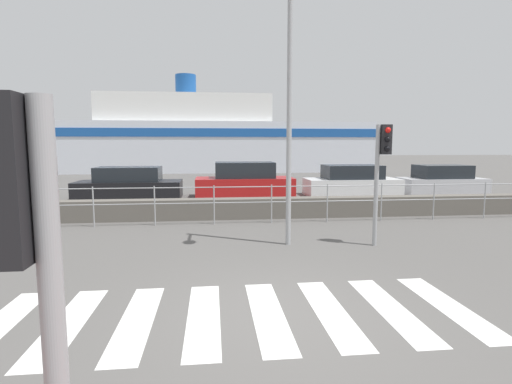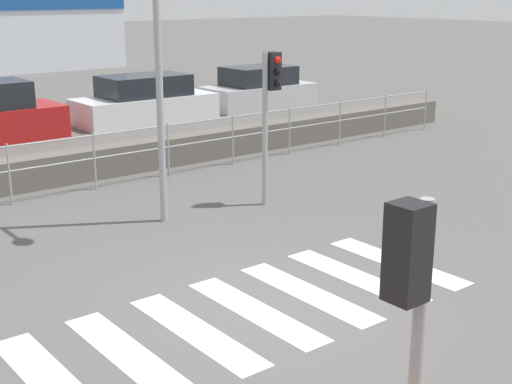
% 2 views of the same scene
% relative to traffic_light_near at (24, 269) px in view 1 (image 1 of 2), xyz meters
% --- Properties ---
extents(ground_plane, '(160.00, 160.00, 0.00)m').
position_rel_traffic_light_near_xyz_m(ground_plane, '(1.69, 3.63, -1.87)').
color(ground_plane, '#565451').
extents(crosswalk, '(6.75, 2.40, 0.01)m').
position_rel_traffic_light_near_xyz_m(crosswalk, '(1.09, 3.63, -1.86)').
color(crosswalk, silver).
rests_on(crosswalk, ground_plane).
extents(seawall, '(25.06, 0.55, 0.65)m').
position_rel_traffic_light_near_xyz_m(seawall, '(1.69, 11.01, -1.54)').
color(seawall, '#605B54').
rests_on(seawall, ground_plane).
extents(harbor_fence, '(22.59, 0.04, 1.18)m').
position_rel_traffic_light_near_xyz_m(harbor_fence, '(1.69, 10.13, -1.10)').
color(harbor_fence, '#9EA0A3').
rests_on(harbor_fence, ground_plane).
extents(traffic_light_near, '(0.34, 0.32, 2.58)m').
position_rel_traffic_light_near_xyz_m(traffic_light_near, '(0.00, 0.00, 0.00)').
color(traffic_light_near, '#9EA0A3').
rests_on(traffic_light_near, ground_plane).
extents(traffic_light_far, '(0.34, 0.32, 2.83)m').
position_rel_traffic_light_near_xyz_m(traffic_light_far, '(4.69, 7.17, 0.21)').
color(traffic_light_far, '#9EA0A3').
rests_on(traffic_light_far, ground_plane).
extents(streetlamp, '(0.32, 1.15, 5.89)m').
position_rel_traffic_light_near_xyz_m(streetlamp, '(2.57, 7.29, 1.80)').
color(streetlamp, '#9EA0A3').
rests_on(streetlamp, ground_plane).
extents(ferry_boat, '(26.13, 6.73, 8.44)m').
position_rel_traffic_light_near_xyz_m(ferry_boat, '(1.06, 34.66, 0.96)').
color(ferry_boat, silver).
rests_on(ferry_boat, ground_plane).
extents(parked_car_black, '(4.56, 1.81, 1.39)m').
position_rel_traffic_light_near_xyz_m(parked_car_black, '(-2.90, 16.41, -1.27)').
color(parked_car_black, black).
rests_on(parked_car_black, ground_plane).
extents(parked_car_red, '(4.43, 1.78, 1.58)m').
position_rel_traffic_light_near_xyz_m(parked_car_red, '(2.25, 16.41, -1.19)').
color(parked_car_red, '#B21919').
rests_on(parked_car_red, ground_plane).
extents(parked_car_white, '(4.36, 1.81, 1.42)m').
position_rel_traffic_light_near_xyz_m(parked_car_white, '(7.32, 16.41, -1.26)').
color(parked_car_white, silver).
rests_on(parked_car_white, ground_plane).
extents(parked_car_silver, '(3.95, 1.77, 1.40)m').
position_rel_traffic_light_near_xyz_m(parked_car_silver, '(11.81, 16.41, -1.27)').
color(parked_car_silver, '#BCBCC1').
rests_on(parked_car_silver, ground_plane).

